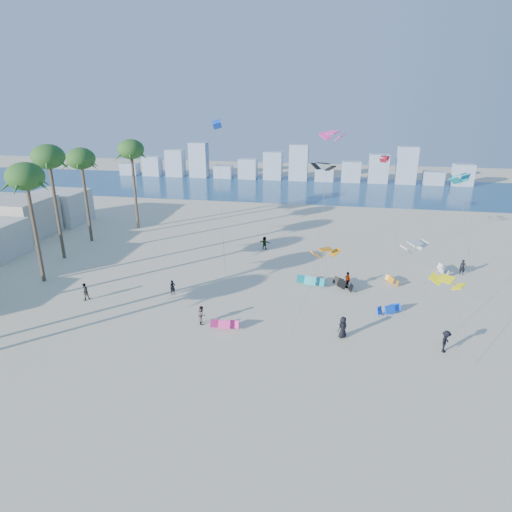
# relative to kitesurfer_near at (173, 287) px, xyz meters

# --- Properties ---
(ground) EXTENTS (220.00, 220.00, 0.00)m
(ground) POSITION_rel_kitesurfer_near_xyz_m (5.56, -15.23, -0.77)
(ground) COLOR beige
(ground) RESTS_ON ground
(ocean) EXTENTS (220.00, 220.00, 0.00)m
(ocean) POSITION_rel_kitesurfer_near_xyz_m (5.56, 56.77, -0.77)
(ocean) COLOR navy
(ocean) RESTS_ON ground
(kitesurfer_near) EXTENTS (0.67, 0.65, 1.55)m
(kitesurfer_near) POSITION_rel_kitesurfer_near_xyz_m (0.00, 0.00, 0.00)
(kitesurfer_near) COLOR black
(kitesurfer_near) RESTS_ON ground
(kitesurfer_mid) EXTENTS (0.91, 1.01, 1.70)m
(kitesurfer_mid) POSITION_rel_kitesurfer_near_xyz_m (4.72, -5.31, 0.08)
(kitesurfer_mid) COLOR gray
(kitesurfer_mid) RESTS_ON ground
(kitesurfers_far) EXTENTS (39.73, 23.12, 1.91)m
(kitesurfers_far) POSITION_rel_kitesurfer_near_xyz_m (13.83, 1.95, 0.14)
(kitesurfers_far) COLOR black
(kitesurfers_far) RESTS_ON ground
(grounded_kites) EXTENTS (23.58, 18.99, 1.01)m
(grounded_kites) POSITION_rel_kitesurfer_near_xyz_m (17.65, 3.24, -0.33)
(grounded_kites) COLOR #FB3799
(grounded_kites) RESTS_ON ground
(flying_kites) EXTENTS (28.69, 26.83, 17.34)m
(flying_kites) POSITION_rel_kitesurfer_near_xyz_m (17.50, 6.52, 10.87)
(flying_kites) COLOR orange
(flying_kites) RESTS_ON ground
(palm_row) EXTENTS (7.64, 44.80, 14.01)m
(palm_row) POSITION_rel_kitesurfer_near_xyz_m (-15.85, 0.95, 10.11)
(palm_row) COLOR brown
(palm_row) RESTS_ON ground
(distant_skyline) EXTENTS (85.00, 3.00, 8.40)m
(distant_skyline) POSITION_rel_kitesurfer_near_xyz_m (4.37, 66.77, 2.31)
(distant_skyline) COLOR #9EADBF
(distant_skyline) RESTS_ON ground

